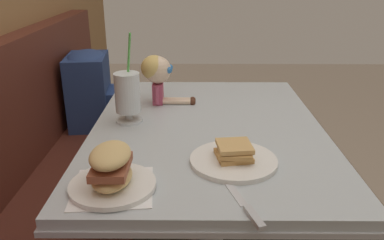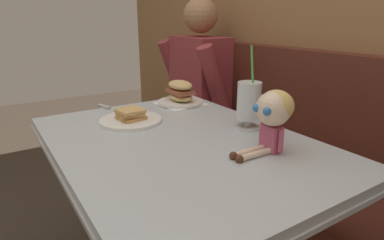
{
  "view_description": "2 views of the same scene",
  "coord_description": "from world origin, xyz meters",
  "px_view_note": "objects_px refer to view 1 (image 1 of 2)",
  "views": [
    {
      "loc": [
        -1.28,
        0.22,
        1.27
      ],
      "look_at": [
        -0.02,
        0.23,
        0.77
      ],
      "focal_mm": 36.76,
      "sensor_mm": 36.0,
      "label": 1
    },
    {
      "loc": [
        0.92,
        -0.36,
        1.15
      ],
      "look_at": [
        -0.01,
        0.24,
        0.8
      ],
      "focal_mm": 30.63,
      "sensor_mm": 36.0,
      "label": 2
    }
  ],
  "objects_px": {
    "sandwich_plate": "(112,172)",
    "butter_knife": "(248,209)",
    "toast_plate": "(234,158)",
    "milkshake_glass": "(128,95)",
    "backpack": "(90,87)",
    "seated_doll": "(157,72)"
  },
  "relations": [
    {
      "from": "butter_knife",
      "to": "seated_doll",
      "type": "distance_m",
      "value": 0.81
    },
    {
      "from": "toast_plate",
      "to": "milkshake_glass",
      "type": "relative_size",
      "value": 0.79
    },
    {
      "from": "seated_doll",
      "to": "backpack",
      "type": "xyz_separation_m",
      "value": [
        0.48,
        0.41,
        -0.21
      ]
    },
    {
      "from": "sandwich_plate",
      "to": "seated_doll",
      "type": "height_order",
      "value": "seated_doll"
    },
    {
      "from": "butter_knife",
      "to": "backpack",
      "type": "xyz_separation_m",
      "value": [
        1.24,
        0.68,
        -0.09
      ]
    },
    {
      "from": "backpack",
      "to": "milkshake_glass",
      "type": "bearing_deg",
      "value": -154.95
    },
    {
      "from": "toast_plate",
      "to": "seated_doll",
      "type": "bearing_deg",
      "value": 26.75
    },
    {
      "from": "butter_knife",
      "to": "seated_doll",
      "type": "height_order",
      "value": "seated_doll"
    },
    {
      "from": "backpack",
      "to": "seated_doll",
      "type": "bearing_deg",
      "value": -139.8
    },
    {
      "from": "butter_knife",
      "to": "seated_doll",
      "type": "relative_size",
      "value": 1.06
    },
    {
      "from": "sandwich_plate",
      "to": "seated_doll",
      "type": "bearing_deg",
      "value": -5.02
    },
    {
      "from": "toast_plate",
      "to": "sandwich_plate",
      "type": "relative_size",
      "value": 1.14
    },
    {
      "from": "toast_plate",
      "to": "butter_knife",
      "type": "relative_size",
      "value": 1.08
    },
    {
      "from": "seated_doll",
      "to": "butter_knife",
      "type": "bearing_deg",
      "value": -160.15
    },
    {
      "from": "sandwich_plate",
      "to": "backpack",
      "type": "distance_m",
      "value": 1.2
    },
    {
      "from": "milkshake_glass",
      "to": "butter_knife",
      "type": "relative_size",
      "value": 1.37
    },
    {
      "from": "sandwich_plate",
      "to": "butter_knife",
      "type": "bearing_deg",
      "value": -106.29
    },
    {
      "from": "sandwich_plate",
      "to": "seated_doll",
      "type": "relative_size",
      "value": 1.01
    },
    {
      "from": "toast_plate",
      "to": "sandwich_plate",
      "type": "bearing_deg",
      "value": 113.86
    },
    {
      "from": "milkshake_glass",
      "to": "seated_doll",
      "type": "xyz_separation_m",
      "value": [
        0.2,
        -0.09,
        0.03
      ]
    },
    {
      "from": "toast_plate",
      "to": "sandwich_plate",
      "type": "height_order",
      "value": "sandwich_plate"
    },
    {
      "from": "milkshake_glass",
      "to": "seated_doll",
      "type": "height_order",
      "value": "milkshake_glass"
    }
  ]
}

